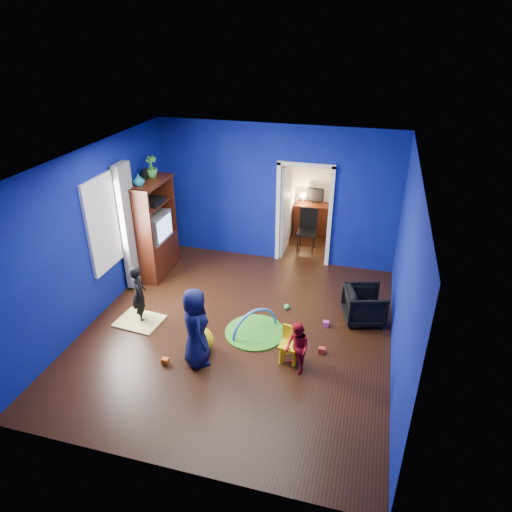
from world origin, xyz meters
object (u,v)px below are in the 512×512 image
(vase, at_px, (138,180))
(play_mat, at_px, (255,332))
(kid_chair, at_px, (289,347))
(tv_armoire, at_px, (152,228))
(hopper_ball, at_px, (200,340))
(armchair, at_px, (364,305))
(child_navy, at_px, (196,327))
(child_black, at_px, (139,294))
(crt_tv, at_px, (154,227))
(toddler_red, at_px, (297,348))
(study_desk, at_px, (313,219))
(folding_chair, at_px, (307,232))

(vase, bearing_deg, play_mat, -25.29)
(kid_chair, bearing_deg, vase, 160.44)
(tv_armoire, bearing_deg, hopper_ball, -49.88)
(armchair, xyz_separation_m, child_navy, (-2.37, -1.77, 0.33))
(child_black, bearing_deg, vase, -19.45)
(child_black, xyz_separation_m, child_navy, (1.36, -0.79, 0.12))
(play_mat, bearing_deg, crt_tv, 148.99)
(child_black, bearing_deg, crt_tv, -24.40)
(child_black, distance_m, toddler_red, 2.91)
(vase, xyz_separation_m, tv_armoire, (0.00, 0.30, -1.09))
(child_navy, height_order, crt_tv, crt_tv)
(armchair, bearing_deg, crt_tv, 65.24)
(child_navy, distance_m, kid_chair, 1.44)
(child_black, distance_m, kid_chair, 2.74)
(vase, xyz_separation_m, crt_tv, (0.04, 0.30, -1.05))
(child_navy, distance_m, study_desk, 5.25)
(study_desk, bearing_deg, crt_tv, -135.26)
(hopper_ball, bearing_deg, crt_tv, 129.49)
(kid_chair, xyz_separation_m, folding_chair, (-0.38, 3.81, 0.21))
(study_desk, bearing_deg, hopper_ball, -101.55)
(hopper_ball, bearing_deg, vase, 134.39)
(toddler_red, xyz_separation_m, folding_chair, (-0.53, 4.01, 0.04))
(tv_armoire, height_order, study_desk, tv_armoire)
(tv_armoire, bearing_deg, play_mat, -30.60)
(crt_tv, xyz_separation_m, hopper_ball, (1.78, -2.16, -0.81))
(armchair, distance_m, tv_armoire, 4.33)
(crt_tv, relative_size, hopper_ball, 1.70)
(vase, xyz_separation_m, play_mat, (2.52, -1.19, -2.06))
(child_navy, relative_size, toddler_red, 1.53)
(child_navy, bearing_deg, hopper_ball, -20.17)
(armchair, relative_size, vase, 3.04)
(vase, distance_m, folding_chair, 3.86)
(child_navy, relative_size, folding_chair, 1.38)
(hopper_ball, bearing_deg, tv_armoire, 130.12)
(child_navy, relative_size, play_mat, 1.26)
(folding_chair, bearing_deg, study_desk, 90.00)
(child_black, relative_size, play_mat, 1.03)
(armchair, height_order, hopper_ball, armchair)
(tv_armoire, relative_size, crt_tv, 2.80)
(vase, bearing_deg, child_navy, -48.45)
(child_navy, height_order, tv_armoire, tv_armoire)
(folding_chair, bearing_deg, hopper_ball, -104.26)
(folding_chair, bearing_deg, tv_armoire, -147.53)
(tv_armoire, xyz_separation_m, hopper_ball, (1.82, -2.16, -0.77))
(armchair, relative_size, hopper_ball, 1.62)
(child_black, height_order, tv_armoire, tv_armoire)
(crt_tv, relative_size, folding_chair, 0.76)
(armchair, distance_m, play_mat, 1.94)
(armchair, relative_size, toddler_red, 0.81)
(toddler_red, bearing_deg, armchair, 110.10)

